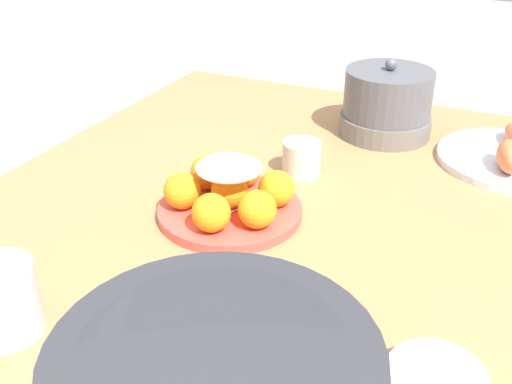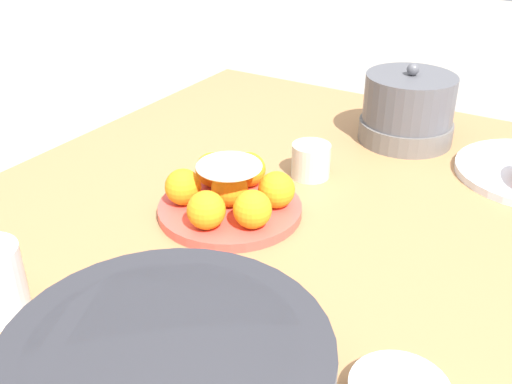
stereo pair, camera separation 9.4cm
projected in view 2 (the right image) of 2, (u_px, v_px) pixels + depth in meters
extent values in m
cylinder|color=#A87547|center=(235.00, 198.00, 1.77)|extent=(0.06, 0.06, 0.69)
cube|color=#A87547|center=(282.00, 222.00, 0.97)|extent=(1.22, 1.03, 0.03)
cylinder|color=#E04C42|center=(230.00, 209.00, 0.96)|extent=(0.23, 0.23, 0.02)
sphere|color=orange|center=(206.00, 210.00, 0.88)|extent=(0.06, 0.06, 0.06)
sphere|color=orange|center=(252.00, 209.00, 0.89)|extent=(0.06, 0.06, 0.06)
sphere|color=orange|center=(277.00, 190.00, 0.94)|extent=(0.06, 0.06, 0.06)
sphere|color=orange|center=(248.00, 169.00, 1.00)|extent=(0.06, 0.06, 0.06)
sphere|color=orange|center=(213.00, 170.00, 1.00)|extent=(0.06, 0.06, 0.06)
sphere|color=orange|center=(183.00, 187.00, 0.95)|extent=(0.06, 0.06, 0.06)
ellipsoid|color=white|center=(229.00, 166.00, 0.92)|extent=(0.10, 0.10, 0.02)
sphere|color=orange|center=(230.00, 189.00, 0.94)|extent=(0.06, 0.06, 0.06)
cylinder|color=#2D2D33|center=(169.00, 381.00, 0.59)|extent=(0.32, 0.32, 0.10)
cylinder|color=brown|center=(166.00, 349.00, 0.57)|extent=(0.27, 0.27, 0.01)
cylinder|color=beige|center=(311.00, 161.00, 1.07)|extent=(0.07, 0.07, 0.06)
cylinder|color=#66605B|center=(405.00, 131.00, 1.21)|extent=(0.19, 0.19, 0.04)
cylinder|color=#515156|center=(409.00, 99.00, 1.18)|extent=(0.18, 0.18, 0.09)
sphere|color=#515156|center=(413.00, 69.00, 1.15)|extent=(0.02, 0.02, 0.02)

